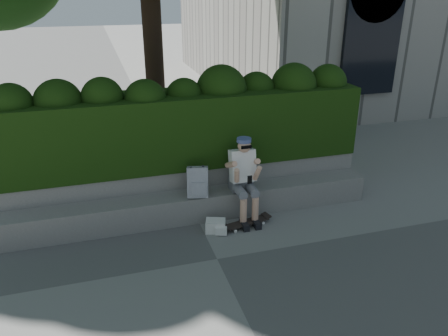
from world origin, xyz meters
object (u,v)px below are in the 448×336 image
object	(u,v)px
skateboard	(247,223)
backpack_ground	(216,226)
person	(244,175)
backpack_plaid	(198,182)

from	to	relation	value
skateboard	backpack_ground	distance (m)	0.53
person	backpack_ground	size ratio (longest dim) A/B	4.56
person	backpack_ground	xyz separation A→B (m)	(-0.57, -0.33, -0.65)
backpack_plaid	backpack_ground	distance (m)	0.75
person	skateboard	distance (m)	0.76
skateboard	backpack_ground	world-z (taller)	backpack_ground
person	backpack_ground	bearing A→B (deg)	-149.59
skateboard	backpack_plaid	size ratio (longest dim) A/B	1.58
skateboard	backpack_plaid	world-z (taller)	backpack_plaid
skateboard	backpack_plaid	bearing A→B (deg)	137.72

